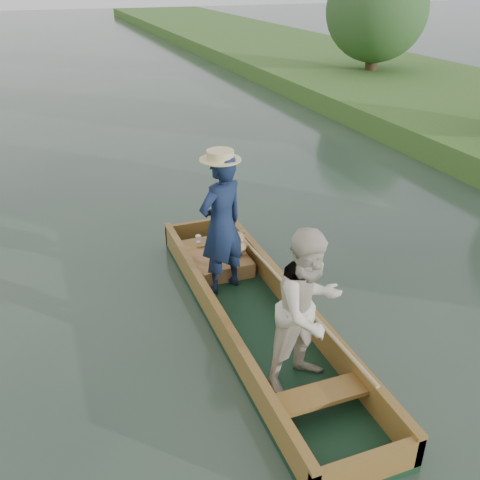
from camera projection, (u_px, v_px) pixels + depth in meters
name	position (u px, v px, depth m)	size (l,w,h in m)	color
ground	(257.00, 328.00, 6.69)	(120.00, 120.00, 0.00)	#283D30
trees_far	(114.00, 44.00, 12.50)	(22.92, 12.90, 4.49)	#47331E
punt	(261.00, 285.00, 6.29)	(1.16, 5.00, 2.02)	black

